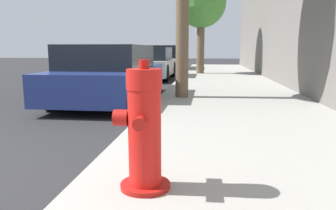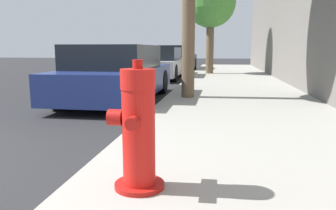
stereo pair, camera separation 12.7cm
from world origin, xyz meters
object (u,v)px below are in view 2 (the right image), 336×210
(fire_hydrant, at_px, (138,131))
(parked_car_far, at_px, (177,58))
(street_tree_far, at_px, (211,4))
(parked_car_near, at_px, (117,74))
(parked_car_mid, at_px, (158,64))

(fire_hydrant, relative_size, parked_car_far, 0.24)
(street_tree_far, bearing_deg, parked_car_far, 116.71)
(parked_car_far, xyz_separation_m, street_tree_far, (1.83, -3.64, 2.33))
(parked_car_near, height_order, parked_car_far, parked_car_far)
(street_tree_far, bearing_deg, fire_hydrant, -90.68)
(parked_car_far, height_order, street_tree_far, street_tree_far)
(fire_hydrant, bearing_deg, parked_car_far, 96.26)
(fire_hydrant, xyz_separation_m, parked_car_far, (-1.69, 15.42, 0.09))
(fire_hydrant, bearing_deg, street_tree_far, 89.32)
(fire_hydrant, relative_size, parked_car_mid, 0.24)
(parked_car_near, bearing_deg, fire_hydrant, -70.78)
(parked_car_near, xyz_separation_m, street_tree_far, (1.83, 6.93, 2.39))
(parked_car_far, bearing_deg, fire_hydrant, -83.74)
(fire_hydrant, distance_m, parked_car_near, 5.14)
(parked_car_far, bearing_deg, parked_car_mid, -91.47)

